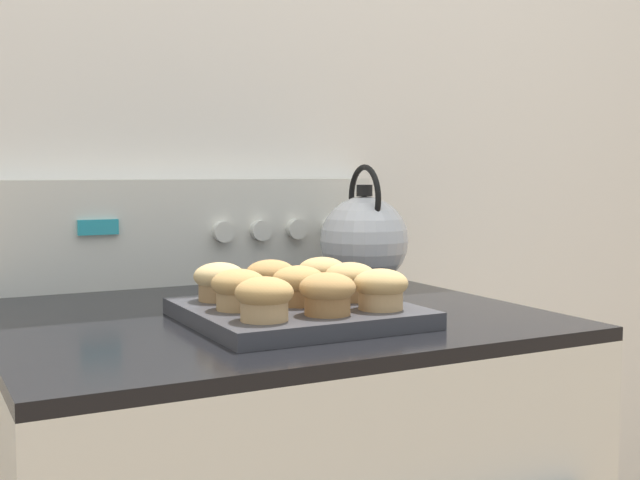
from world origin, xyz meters
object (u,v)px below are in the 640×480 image
muffin_r1_c1 (299,285)px  muffin_r0_c0 (264,298)px  muffin_r0_c2 (381,288)px  muffin_r2_c1 (271,277)px  muffin_r1_c0 (239,289)px  tea_kettle (364,239)px  muffin_pan (297,313)px  muffin_r1_c2 (350,281)px  muffin_r0_c1 (327,293)px  muffin_r2_c2 (322,274)px  muffin_r2_c0 (219,281)px

muffin_r1_c1 → muffin_r0_c0: bearing=-136.3°
muffin_r0_c2 → muffin_r2_c1: 0.18m
muffin_r0_c0 → muffin_r0_c2: 0.16m
muffin_r1_c1 → muffin_r1_c0: bearing=177.9°
muffin_r2_c1 → tea_kettle: size_ratio=0.33×
muffin_r0_c2 → muffin_r1_c0: bearing=153.1°
muffin_r1_c0 → muffin_r2_c1: same height
muffin_pan → muffin_r1_c2: muffin_r1_c2 is taller
muffin_r0_c1 → muffin_r2_c1: bearing=91.1°
muffin_r0_c0 → muffin_r2_c1: 0.18m
muffin_r0_c0 → tea_kettle: (0.34, 0.34, 0.03)m
muffin_r2_c2 → muffin_r0_c1: bearing=-115.6°
muffin_r0_c0 → tea_kettle: bearing=45.0°
muffin_r2_c0 → muffin_r2_c2: (0.16, -0.00, 0.00)m
muffin_r1_c2 → muffin_r1_c0: bearing=179.4°
muffin_r0_c0 → muffin_r1_c1: bearing=43.7°
muffin_r2_c2 → tea_kettle: tea_kettle is taller
tea_kettle → muffin_pan: bearing=-134.9°
muffin_r0_c2 → muffin_r2_c0: (-0.16, 0.16, 0.00)m
muffin_pan → muffin_r0_c2: 0.12m
muffin_r0_c0 → muffin_r0_c2: (0.16, 0.00, 0.00)m
muffin_r2_c1 → muffin_r2_c0: bearing=179.3°
muffin_r1_c2 → muffin_r2_c0: same height
muffin_pan → muffin_r1_c2: size_ratio=3.99×
muffin_r0_c1 → muffin_r2_c2: 0.18m
muffin_pan → tea_kettle: 0.37m
muffin_r1_c0 → tea_kettle: size_ratio=0.33×
muffin_r0_c0 → muffin_r1_c1: 0.12m
muffin_r0_c1 → muffin_r2_c0: bearing=115.7°
muffin_r1_c1 → muffin_r2_c1: same height
muffin_r0_c0 → muffin_r2_c2: size_ratio=1.00×
muffin_r2_c0 → muffin_r1_c1: bearing=-46.2°
muffin_r2_c2 → tea_kettle: (0.18, 0.18, 0.03)m
muffin_r2_c0 → muffin_r2_c1: (0.08, -0.00, 0.00)m
muffin_r0_c1 → muffin_r2_c1: 0.17m
muffin_r0_c1 → muffin_r1_c2: same height
muffin_r0_c0 → muffin_r1_c0: (0.00, 0.08, 0.00)m
muffin_pan → muffin_r2_c2: size_ratio=3.99×
muffin_r0_c1 → muffin_r1_c2: 0.12m
muffin_r2_c2 → muffin_pan: bearing=-135.2°
muffin_r0_c0 → muffin_r1_c0: same height
muffin_r0_c0 → muffin_r1_c1: (0.09, 0.08, 0.00)m
muffin_r0_c1 → muffin_r1_c2: (0.08, 0.08, 0.00)m
muffin_r0_c1 → muffin_r1_c1: (0.00, 0.08, 0.00)m
muffin_r1_c1 → muffin_r2_c0: size_ratio=1.00×
muffin_r0_c1 → muffin_r2_c2: size_ratio=1.00×
muffin_r0_c1 → muffin_r0_c2: (0.08, 0.00, 0.00)m
muffin_r0_c0 → muffin_r2_c2: (0.16, 0.16, 0.00)m
muffin_r1_c0 → muffin_r2_c2: size_ratio=1.00×
muffin_pan → muffin_r2_c2: bearing=44.8°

